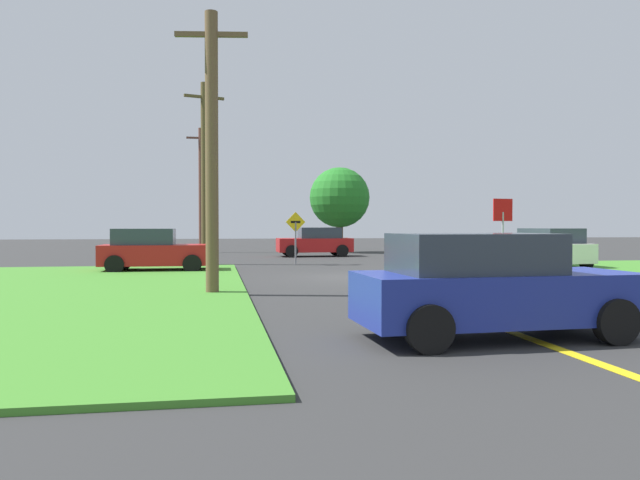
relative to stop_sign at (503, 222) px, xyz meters
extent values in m
plane|color=#313131|center=(-4.69, 0.93, -1.85)|extent=(120.00, 120.00, 0.00)
cube|color=yellow|center=(-4.69, -7.07, -1.84)|extent=(0.20, 14.00, 0.01)
cylinder|color=#9EA0A8|center=(0.00, 0.00, -0.76)|extent=(0.07, 0.07, 2.18)
cube|color=red|center=(0.00, 0.00, 0.41)|extent=(0.74, 0.17, 0.74)
cube|color=red|center=(-11.64, 4.48, -1.21)|extent=(4.02, 1.75, 0.76)
cube|color=#2D3842|center=(-12.06, 4.48, -0.53)|extent=(2.21, 1.53, 0.60)
cylinder|color=black|center=(-10.27, 5.30, -1.51)|extent=(0.68, 0.23, 0.68)
cylinder|color=black|center=(-10.28, 3.62, -1.51)|extent=(0.68, 0.23, 0.68)
cylinder|color=black|center=(-12.99, 5.33, -1.51)|extent=(0.68, 0.23, 0.68)
cylinder|color=black|center=(-13.00, 3.65, -1.51)|extent=(0.68, 0.23, 0.68)
cube|color=red|center=(-3.98, 14.75, -1.21)|extent=(4.15, 1.94, 0.76)
cube|color=#2D3842|center=(-3.69, 14.75, -0.53)|extent=(2.29, 1.69, 0.60)
cylinder|color=black|center=(-5.37, 13.80, -1.51)|extent=(0.68, 0.23, 0.68)
cylinder|color=black|center=(-5.39, 15.66, -1.51)|extent=(0.68, 0.23, 0.68)
cylinder|color=black|center=(-2.57, 13.84, -1.51)|extent=(0.68, 0.23, 0.68)
cylinder|color=black|center=(-2.59, 15.69, -1.51)|extent=(0.68, 0.23, 0.68)
cube|color=white|center=(4.00, 4.30, -1.21)|extent=(2.20, 4.29, 0.76)
cube|color=#2D3842|center=(4.03, 3.90, -0.53)|extent=(1.82, 2.41, 0.60)
cylinder|color=black|center=(2.98, 5.63, -1.51)|extent=(0.27, 0.70, 0.68)
cylinder|color=black|center=(4.80, 5.78, -1.51)|extent=(0.27, 0.70, 0.68)
cylinder|color=black|center=(3.20, 2.82, -1.51)|extent=(0.27, 0.70, 0.68)
cylinder|color=black|center=(5.03, 2.97, -1.51)|extent=(0.27, 0.70, 0.68)
cube|color=navy|center=(-5.17, -10.21, -1.21)|extent=(4.35, 1.90, 0.76)
cube|color=#2D3842|center=(-5.57, -10.23, -0.53)|extent=(2.42, 1.61, 0.60)
cylinder|color=black|center=(-3.76, -9.31, -1.51)|extent=(0.69, 0.25, 0.68)
cylinder|color=black|center=(-3.68, -10.98, -1.51)|extent=(0.69, 0.25, 0.68)
cylinder|color=black|center=(-6.66, -9.44, -1.51)|extent=(0.69, 0.25, 0.68)
cylinder|color=black|center=(-6.59, -11.12, -1.51)|extent=(0.69, 0.25, 0.68)
cylinder|color=brown|center=(-9.52, -3.53, 1.67)|extent=(0.32, 0.32, 7.04)
cube|color=brown|center=(-9.52, -3.53, 4.62)|extent=(1.80, 0.36, 0.12)
cylinder|color=brown|center=(-9.91, 8.58, 2.18)|extent=(0.31, 0.31, 8.06)
cube|color=brown|center=(-9.91, 8.58, 5.57)|extent=(1.76, 0.64, 0.12)
cylinder|color=brown|center=(-10.35, 20.70, 2.12)|extent=(0.30, 0.30, 7.95)
cube|color=brown|center=(-10.35, 20.70, 5.46)|extent=(1.80, 0.22, 0.12)
cylinder|color=slate|center=(-5.90, 8.12, -0.91)|extent=(0.08, 0.08, 1.89)
cube|color=yellow|center=(-5.90, 8.12, 0.04)|extent=(0.90, 0.16, 0.91)
cube|color=black|center=(-5.90, 8.12, 0.04)|extent=(0.45, 0.11, 0.10)
cylinder|color=brown|center=(-1.60, 19.31, -0.86)|extent=(0.46, 0.46, 1.99)
sphere|color=#227723|center=(-1.60, 19.31, 1.68)|extent=(3.85, 3.85, 3.85)
camera|label=1|loc=(-9.44, -18.96, -0.11)|focal=34.21mm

